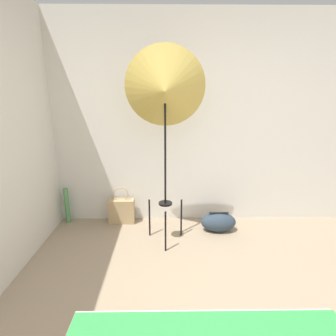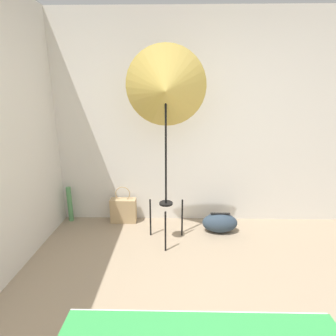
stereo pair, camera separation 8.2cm
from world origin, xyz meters
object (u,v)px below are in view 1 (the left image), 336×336
object	(u,v)px
paper_roll	(67,205)
photo_umbrella	(165,90)
tote_bag	(122,211)
duffel_bag	(218,222)

from	to	relation	value
paper_roll	photo_umbrella	bearing A→B (deg)	-19.96
tote_bag	duffel_bag	bearing A→B (deg)	-11.14
paper_roll	duffel_bag	bearing A→B (deg)	-7.63
tote_bag	paper_roll	distance (m)	0.72
duffel_bag	paper_roll	xyz separation A→B (m)	(-1.94, 0.26, 0.12)
tote_bag	duffel_bag	distance (m)	1.25
tote_bag	duffel_bag	world-z (taller)	tote_bag
photo_umbrella	duffel_bag	xyz separation A→B (m)	(0.65, 0.21, -1.55)
photo_umbrella	tote_bag	bearing A→B (deg)	141.94
duffel_bag	tote_bag	bearing A→B (deg)	168.86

